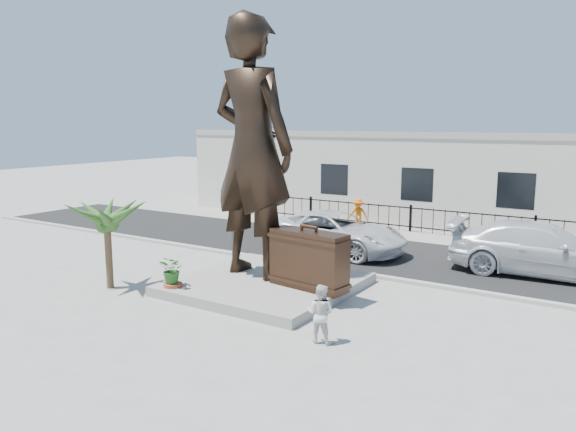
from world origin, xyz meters
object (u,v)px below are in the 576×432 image
at_px(statue, 252,148).
at_px(car_white, 336,232).
at_px(suitcase, 309,260).
at_px(tourist, 320,314).

height_order(statue, car_white, statue).
distance_m(statue, car_white, 6.41).
height_order(suitcase, tourist, suitcase).
relative_size(statue, tourist, 5.72).
xyz_separation_m(suitcase, tourist, (1.99, -2.82, -0.45)).
distance_m(tourist, car_white, 9.43).
relative_size(suitcase, car_white, 0.42).
bearing_deg(car_white, suitcase, -156.12).
bearing_deg(statue, car_white, -87.10).
relative_size(statue, car_white, 1.40).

